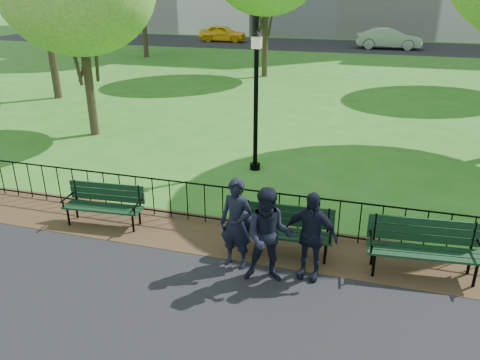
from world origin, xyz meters
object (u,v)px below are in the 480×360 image
(park_bench_main, at_px, (270,224))
(taxi, at_px, (223,33))
(park_bench_left_a, at_px, (104,200))
(person_right, at_px, (310,236))
(person_mid, at_px, (269,236))
(person_left, at_px, (236,224))
(lamppost, at_px, (256,98))
(park_bench_right_a, at_px, (424,242))
(sedan_silver, at_px, (389,38))

(park_bench_main, relative_size, taxi, 0.44)
(park_bench_left_a, distance_m, person_right, 4.50)
(park_bench_main, xyz_separation_m, person_mid, (0.19, -0.90, 0.25))
(park_bench_left_a, bearing_deg, person_left, -18.62)
(park_bench_main, relative_size, person_mid, 1.10)
(lamppost, bearing_deg, park_bench_main, -71.85)
(person_mid, bearing_deg, park_bench_left_a, 153.81)
(lamppost, relative_size, person_left, 2.19)
(park_bench_main, xyz_separation_m, taxi, (-12.14, 33.97, 0.12))
(lamppost, bearing_deg, person_left, -79.34)
(lamppost, bearing_deg, taxi, 109.88)
(park_bench_right_a, xyz_separation_m, person_right, (-1.88, -0.68, 0.20))
(park_bench_right_a, height_order, lamppost, lamppost)
(park_bench_right_a, xyz_separation_m, sedan_silver, (-0.57, 32.62, 0.22))
(lamppost, height_order, sedan_silver, lamppost)
(person_right, bearing_deg, park_bench_main, 152.24)
(person_left, distance_m, person_right, 1.30)
(person_mid, xyz_separation_m, taxi, (-12.33, 34.87, -0.13))
(park_bench_main, bearing_deg, sedan_silver, 83.69)
(person_mid, relative_size, sedan_silver, 0.34)
(park_bench_left_a, height_order, person_left, person_left)
(lamppost, xyz_separation_m, taxi, (-10.79, 29.82, -1.27))
(person_left, xyz_separation_m, person_mid, (0.65, -0.28, 0.01))
(lamppost, distance_m, sedan_silver, 28.79)
(taxi, bearing_deg, person_left, -161.90)
(park_bench_left_a, distance_m, person_left, 3.24)
(park_bench_right_a, bearing_deg, taxi, 108.21)
(park_bench_left_a, relative_size, person_right, 1.07)
(park_bench_left_a, distance_m, sedan_silver, 33.04)
(park_bench_left_a, relative_size, taxi, 0.41)
(person_left, xyz_separation_m, person_right, (1.30, 0.01, -0.04))
(lamppost, bearing_deg, person_mid, -72.96)
(park_bench_main, bearing_deg, park_bench_right_a, -0.98)
(person_mid, relative_size, person_right, 1.06)
(sedan_silver, bearing_deg, taxi, 83.19)
(park_bench_right_a, xyz_separation_m, person_left, (-3.18, -0.70, 0.24))
(park_bench_main, bearing_deg, taxi, 107.12)
(person_right, distance_m, taxi, 36.93)
(person_mid, height_order, person_right, person_mid)
(person_right, bearing_deg, person_mid, -147.36)
(person_right, bearing_deg, park_bench_left_a, 178.32)
(park_bench_right_a, bearing_deg, person_right, -165.56)
(sedan_silver, bearing_deg, person_right, 176.01)
(taxi, relative_size, sedan_silver, 0.84)
(person_right, height_order, sedan_silver, sedan_silver)
(person_left, bearing_deg, person_mid, -14.27)
(park_bench_left_a, height_order, person_right, person_right)
(person_right, bearing_deg, person_left, -171.27)
(person_left, xyz_separation_m, sedan_silver, (2.61, 33.32, -0.01))
(taxi, bearing_deg, lamppost, -160.68)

